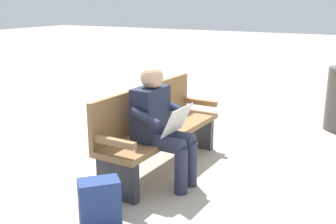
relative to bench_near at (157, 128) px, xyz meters
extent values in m
plane|color=#A89E8E|center=(0.00, 0.07, -0.46)|extent=(40.00, 40.00, 0.00)
cube|color=olive|center=(0.00, 0.07, -0.04)|extent=(1.81, 0.53, 0.06)
cube|color=olive|center=(0.00, -0.14, 0.22)|extent=(1.80, 0.10, 0.45)
cube|color=olive|center=(-0.85, 0.09, 0.11)|extent=(0.07, 0.48, 0.06)
cube|color=olive|center=(0.85, 0.05, 0.11)|extent=(0.07, 0.48, 0.06)
cube|color=#2D2D33|center=(-0.80, 0.09, -0.26)|extent=(0.09, 0.43, 0.39)
cube|color=#2D2D33|center=(0.80, 0.05, -0.26)|extent=(0.09, 0.43, 0.39)
cube|color=#1E2338|center=(0.31, 0.11, 0.25)|extent=(0.41, 0.23, 0.52)
sphere|color=tan|center=(0.31, 0.13, 0.61)|extent=(0.22, 0.22, 0.22)
cylinder|color=#282D42|center=(0.22, 0.32, 0.01)|extent=(0.16, 0.42, 0.15)
cylinder|color=#282D42|center=(0.42, 0.32, 0.01)|extent=(0.16, 0.42, 0.15)
cylinder|color=#282D42|center=(0.23, 0.51, -0.23)|extent=(0.13, 0.13, 0.45)
cylinder|color=#282D42|center=(0.43, 0.51, -0.23)|extent=(0.13, 0.13, 0.45)
cylinder|color=#1E2338|center=(0.08, 0.22, 0.28)|extent=(0.10, 0.32, 0.18)
cylinder|color=#1E2338|center=(0.56, 0.21, 0.28)|extent=(0.10, 0.32, 0.18)
cube|color=silver|center=(0.32, 0.41, 0.23)|extent=(0.40, 0.14, 0.27)
cube|color=navy|center=(1.24, 0.19, -0.26)|extent=(0.37, 0.37, 0.39)
cube|color=navy|center=(1.16, 0.10, -0.32)|extent=(0.19, 0.19, 0.18)
camera|label=1|loc=(3.57, 2.12, 1.31)|focal=43.45mm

